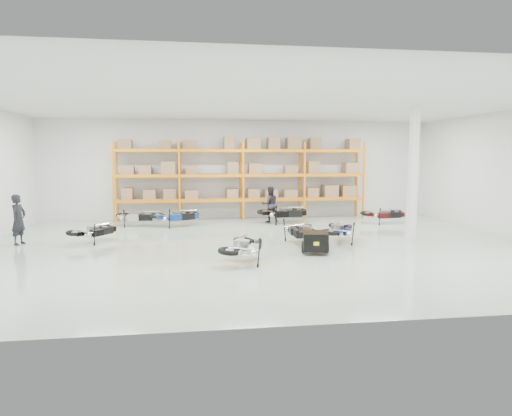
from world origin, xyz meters
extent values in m
plane|color=#A4B7A6|center=(0.00, 0.00, 0.00)|extent=(18.00, 18.00, 0.00)
plane|color=white|center=(0.00, 0.00, 4.50)|extent=(18.00, 18.00, 0.00)
plane|color=silver|center=(0.00, 7.00, 2.25)|extent=(18.00, 0.00, 18.00)
plane|color=silver|center=(0.00, -7.00, 2.25)|extent=(18.00, 0.00, 18.00)
cube|color=orange|center=(-5.60, 6.00, 1.75)|extent=(0.08, 0.08, 3.50)
cube|color=orange|center=(-5.60, 6.90, 1.75)|extent=(0.08, 0.08, 3.50)
cube|color=orange|center=(-2.80, 6.00, 1.75)|extent=(0.08, 0.08, 3.50)
cube|color=orange|center=(-2.80, 6.90, 1.75)|extent=(0.08, 0.08, 3.50)
cube|color=orange|center=(0.00, 6.00, 1.75)|extent=(0.08, 0.08, 3.50)
cube|color=orange|center=(0.00, 6.90, 1.75)|extent=(0.08, 0.08, 3.50)
cube|color=orange|center=(2.80, 6.00, 1.75)|extent=(0.08, 0.08, 3.50)
cube|color=orange|center=(2.80, 6.90, 1.75)|extent=(0.08, 0.08, 3.50)
cube|color=orange|center=(5.60, 6.00, 1.75)|extent=(0.08, 0.08, 3.50)
cube|color=orange|center=(5.60, 6.90, 1.75)|extent=(0.08, 0.08, 3.50)
cube|color=orange|center=(-4.20, 6.00, 0.90)|extent=(2.70, 0.08, 0.12)
cube|color=orange|center=(-4.20, 6.90, 0.90)|extent=(2.70, 0.08, 0.12)
cube|color=#9D7451|center=(-4.20, 6.45, 0.97)|extent=(2.68, 0.88, 0.02)
cube|color=#9D7451|center=(-4.20, 6.45, 1.20)|extent=(2.40, 0.70, 0.44)
cube|color=orange|center=(-1.40, 6.00, 0.90)|extent=(2.70, 0.08, 0.12)
cube|color=orange|center=(-1.40, 6.90, 0.90)|extent=(2.70, 0.08, 0.12)
cube|color=#9D7451|center=(-1.40, 6.45, 0.97)|extent=(2.68, 0.88, 0.02)
cube|color=#9D7451|center=(-1.40, 6.45, 1.20)|extent=(2.40, 0.70, 0.44)
cube|color=orange|center=(1.40, 6.00, 0.90)|extent=(2.70, 0.08, 0.12)
cube|color=orange|center=(1.40, 6.90, 0.90)|extent=(2.70, 0.08, 0.12)
cube|color=#9D7451|center=(1.40, 6.45, 0.97)|extent=(2.68, 0.88, 0.02)
cube|color=#9D7451|center=(1.40, 6.45, 1.20)|extent=(2.40, 0.70, 0.44)
cube|color=orange|center=(4.20, 6.00, 0.90)|extent=(2.70, 0.08, 0.12)
cube|color=orange|center=(4.20, 6.90, 0.90)|extent=(2.70, 0.08, 0.12)
cube|color=#9D7451|center=(4.20, 6.45, 0.97)|extent=(2.68, 0.88, 0.02)
cube|color=#9D7451|center=(4.20, 6.45, 1.20)|extent=(2.40, 0.70, 0.44)
cube|color=orange|center=(-4.20, 6.00, 2.00)|extent=(2.70, 0.08, 0.12)
cube|color=orange|center=(-4.20, 6.90, 2.00)|extent=(2.70, 0.08, 0.12)
cube|color=#9D7451|center=(-4.20, 6.45, 2.07)|extent=(2.68, 0.88, 0.02)
cube|color=#9D7451|center=(-4.20, 6.45, 2.30)|extent=(2.40, 0.70, 0.44)
cube|color=orange|center=(-1.40, 6.00, 2.00)|extent=(2.70, 0.08, 0.12)
cube|color=orange|center=(-1.40, 6.90, 2.00)|extent=(2.70, 0.08, 0.12)
cube|color=#9D7451|center=(-1.40, 6.45, 2.07)|extent=(2.68, 0.88, 0.02)
cube|color=#9D7451|center=(-1.40, 6.45, 2.30)|extent=(2.40, 0.70, 0.44)
cube|color=orange|center=(1.40, 6.00, 2.00)|extent=(2.70, 0.08, 0.12)
cube|color=orange|center=(1.40, 6.90, 2.00)|extent=(2.70, 0.08, 0.12)
cube|color=#9D7451|center=(1.40, 6.45, 2.07)|extent=(2.68, 0.88, 0.02)
cube|color=#9D7451|center=(1.40, 6.45, 2.30)|extent=(2.40, 0.70, 0.44)
cube|color=orange|center=(4.20, 6.00, 2.00)|extent=(2.70, 0.08, 0.12)
cube|color=orange|center=(4.20, 6.90, 2.00)|extent=(2.70, 0.08, 0.12)
cube|color=#9D7451|center=(4.20, 6.45, 2.07)|extent=(2.68, 0.88, 0.02)
cube|color=#9D7451|center=(4.20, 6.45, 2.30)|extent=(2.40, 0.70, 0.44)
cube|color=orange|center=(-4.20, 6.00, 3.10)|extent=(2.70, 0.08, 0.12)
cube|color=orange|center=(-4.20, 6.90, 3.10)|extent=(2.70, 0.08, 0.12)
cube|color=#9D7451|center=(-4.20, 6.45, 3.17)|extent=(2.68, 0.88, 0.02)
cube|color=#9D7451|center=(-4.20, 6.45, 3.40)|extent=(2.40, 0.70, 0.44)
cube|color=orange|center=(-1.40, 6.00, 3.10)|extent=(2.70, 0.08, 0.12)
cube|color=orange|center=(-1.40, 6.90, 3.10)|extent=(2.70, 0.08, 0.12)
cube|color=#9D7451|center=(-1.40, 6.45, 3.17)|extent=(2.68, 0.88, 0.02)
cube|color=#9D7451|center=(-1.40, 6.45, 3.40)|extent=(2.40, 0.70, 0.44)
cube|color=orange|center=(1.40, 6.00, 3.10)|extent=(2.70, 0.08, 0.12)
cube|color=orange|center=(1.40, 6.90, 3.10)|extent=(2.70, 0.08, 0.12)
cube|color=#9D7451|center=(1.40, 6.45, 3.17)|extent=(2.68, 0.88, 0.02)
cube|color=#9D7451|center=(1.40, 6.45, 3.40)|extent=(2.40, 0.70, 0.44)
cube|color=orange|center=(4.20, 6.00, 3.10)|extent=(2.70, 0.08, 0.12)
cube|color=orange|center=(4.20, 6.90, 3.10)|extent=(2.70, 0.08, 0.12)
cube|color=#9D7451|center=(4.20, 6.45, 3.17)|extent=(2.68, 0.88, 0.02)
cube|color=#9D7451|center=(4.20, 6.45, 3.40)|extent=(2.40, 0.70, 0.44)
cube|color=white|center=(5.20, 0.50, 2.25)|extent=(0.25, 0.25, 4.50)
cube|color=black|center=(1.27, -1.41, 0.37)|extent=(0.87, 1.01, 0.52)
cube|color=yellow|center=(1.27, -1.86, 0.37)|extent=(0.15, 0.05, 0.10)
torus|color=black|center=(0.91, -1.41, 0.19)|extent=(0.07, 0.36, 0.36)
torus|color=black|center=(1.62, -1.41, 0.19)|extent=(0.07, 0.36, 0.36)
cylinder|color=black|center=(1.27, -0.80, 0.42)|extent=(0.20, 0.83, 0.04)
imported|color=black|center=(-7.80, 1.30, 0.81)|extent=(0.54, 0.68, 1.62)
imported|color=black|center=(1.08, 5.25, 0.78)|extent=(0.80, 0.65, 1.55)
camera|label=1|loc=(-2.28, -14.13, 2.77)|focal=32.00mm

